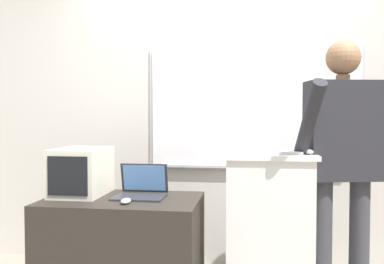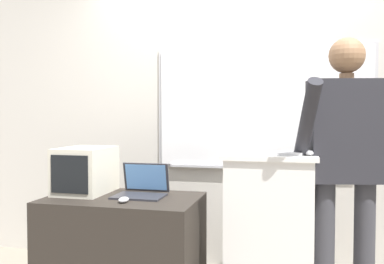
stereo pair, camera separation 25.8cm
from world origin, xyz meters
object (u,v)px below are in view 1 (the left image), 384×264
object	(u,v)px
person_presenter	(342,152)
computer_mouse_by_keyboard	(309,152)
crt_monitor	(81,172)
wireless_keyboard	(266,152)
side_desk	(123,253)
computer_mouse_by_laptop	(126,201)
lectern_podium	(269,231)
laptop	(142,188)

from	to	relation	value
person_presenter	computer_mouse_by_keyboard	size ratio (longest dim) A/B	17.81
computer_mouse_by_keyboard	crt_monitor	size ratio (longest dim) A/B	0.23
person_presenter	wireless_keyboard	bearing A→B (deg)	-178.76
side_desk	computer_mouse_by_laptop	distance (m)	0.43
lectern_podium	person_presenter	bearing A→B (deg)	7.48
wireless_keyboard	computer_mouse_by_keyboard	xyz separation A→B (m)	(0.27, 0.00, 0.01)
crt_monitor	person_presenter	bearing A→B (deg)	3.63
computer_mouse_by_keyboard	lectern_podium	bearing A→B (deg)	168.24
side_desk	computer_mouse_by_keyboard	distance (m)	1.40
side_desk	person_presenter	world-z (taller)	person_presenter
lectern_podium	wireless_keyboard	size ratio (longest dim) A/B	2.28
computer_mouse_by_keyboard	laptop	bearing A→B (deg)	179.56
computer_mouse_by_laptop	side_desk	bearing A→B (deg)	114.87
lectern_podium	laptop	world-z (taller)	lectern_podium
computer_mouse_by_keyboard	crt_monitor	xyz separation A→B (m)	(-1.53, 0.00, -0.16)
person_presenter	lectern_podium	bearing A→B (deg)	175.84
computer_mouse_by_laptop	crt_monitor	world-z (taller)	crt_monitor
lectern_podium	computer_mouse_by_keyboard	bearing A→B (deg)	-11.76
lectern_podium	computer_mouse_by_keyboard	distance (m)	0.59
person_presenter	wireless_keyboard	distance (m)	0.51
person_presenter	side_desk	bearing A→B (deg)	175.93
laptop	side_desk	bearing A→B (deg)	-141.65
computer_mouse_by_laptop	laptop	bearing A→B (deg)	81.95
side_desk	lectern_podium	bearing A→B (deg)	7.63
side_desk	crt_monitor	size ratio (longest dim) A/B	2.33
side_desk	wireless_keyboard	distance (m)	1.16
person_presenter	wireless_keyboard	size ratio (longest dim) A/B	3.90
computer_mouse_by_laptop	computer_mouse_by_keyboard	world-z (taller)	computer_mouse_by_keyboard
side_desk	laptop	bearing A→B (deg)	38.35
computer_mouse_by_laptop	crt_monitor	bearing A→B (deg)	148.61
crt_monitor	computer_mouse_by_keyboard	bearing A→B (deg)	-0.09
lectern_podium	computer_mouse_by_laptop	bearing A→B (deg)	-162.03
side_desk	crt_monitor	world-z (taller)	crt_monitor
wireless_keyboard	laptop	bearing A→B (deg)	179.39
lectern_podium	person_presenter	world-z (taller)	person_presenter
computer_mouse_by_keyboard	person_presenter	bearing A→B (deg)	26.73
lectern_podium	laptop	xyz separation A→B (m)	(-0.86, -0.04, 0.28)
side_desk	laptop	distance (m)	0.45
lectern_podium	wireless_keyboard	xyz separation A→B (m)	(-0.03, -0.05, 0.53)
wireless_keyboard	computer_mouse_by_laptop	xyz separation A→B (m)	(-0.87, -0.24, -0.29)
person_presenter	computer_mouse_by_keyboard	xyz separation A→B (m)	(-0.23, -0.11, 0.01)
laptop	computer_mouse_by_keyboard	xyz separation A→B (m)	(1.10, -0.01, 0.26)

